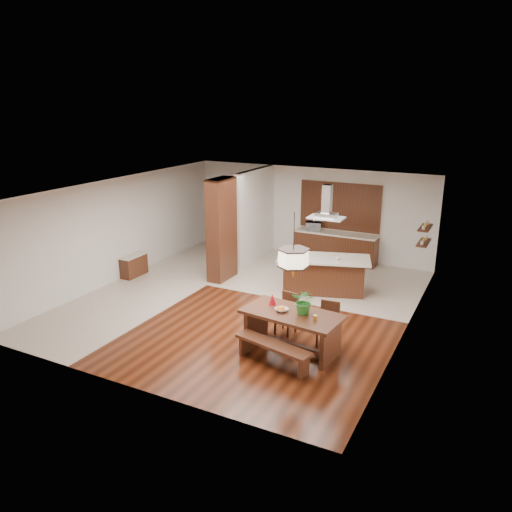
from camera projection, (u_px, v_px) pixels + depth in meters
The scene contains 25 objects.
room_shell at pixel (245, 223), 12.21m from camera, with size 9.00×9.04×2.92m.
tile_hallway at pixel (160, 284), 14.02m from camera, with size 2.50×9.00×0.01m, color beige.
tile_kitchen at pixel (324, 279), 14.41m from camera, with size 5.50×4.00×0.01m, color beige.
soffit_band at pixel (245, 189), 11.97m from camera, with size 8.00×9.00×0.02m, color #442611.
partition_pier at pixel (222, 230), 14.02m from camera, with size 0.45×1.00×2.90m, color #32180D.
partition_stub at pixel (255, 215), 15.81m from camera, with size 0.18×2.40×2.90m, color silver.
hallway_console at pixel (134, 266), 14.55m from camera, with size 0.37×0.88×0.63m, color #32180D.
hallway_doorway at pixel (237, 216), 17.43m from camera, with size 1.10×0.20×2.10m, color #32180D.
rear_counter at pixel (336, 247), 15.82m from camera, with size 2.60×0.62×0.95m.
kitchen_window at pixel (340, 206), 15.66m from camera, with size 2.60×0.08×1.50m, color brown.
shelf_lower at pixel (424, 243), 12.94m from camera, with size 0.26×0.90×0.04m, color #32180D.
shelf_upper at pixel (425, 228), 12.82m from camera, with size 0.26×0.90×0.04m, color #32180D.
dining_table at pixel (292, 323), 10.12m from camera, with size 2.11×1.23×0.84m.
dining_bench at pixel (273, 354), 9.65m from camera, with size 1.64×0.36×0.46m, color #32180D, non-canonical shape.
dining_chair_left at pixel (286, 314), 10.92m from camera, with size 0.40×0.40×0.91m, color #32180D, non-canonical shape.
dining_chair_right at pixel (327, 325), 10.39m from camera, with size 0.41×0.41×0.93m, color #32180D, non-canonical shape.
pendant_lantern at pixel (294, 246), 9.63m from camera, with size 0.64×0.64×1.31m, color #F8DFBE, non-canonical shape.
foliage_plant at pixel (305, 301), 9.92m from camera, with size 0.48×0.42×0.53m, color #2A7727.
fruit_bowl at pixel (282, 310), 10.11m from camera, with size 0.26×0.26×0.06m, color beige.
napkin_cone at pixel (272, 299), 10.41m from camera, with size 0.15×0.15×0.24m, color #A10B16.
gold_ornament at pixel (315, 318), 9.67m from camera, with size 0.08×0.08×0.11m, color gold.
kitchen_island at pixel (324, 274), 13.25m from camera, with size 2.60×1.71×0.99m.
range_hood at pixel (327, 202), 12.67m from camera, with size 0.90×0.55×0.87m, color silver, non-canonical shape.
island_cup at pixel (337, 258), 12.85m from camera, with size 0.13×0.13×0.10m, color silver.
microwave at pixel (313, 226), 15.97m from camera, with size 0.48×0.32×0.26m, color silver.
Camera 1 is at (5.64, -10.48, 4.93)m, focal length 35.00 mm.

